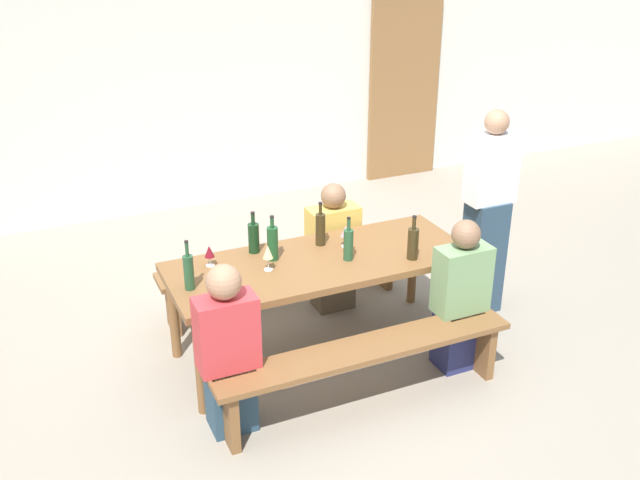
# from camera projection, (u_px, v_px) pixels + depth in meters

# --- Properties ---
(ground_plane) EXTENTS (24.00, 24.00, 0.00)m
(ground_plane) POSITION_uv_depth(u_px,v_px,m) (320.00, 349.00, 5.38)
(ground_plane) COLOR gray
(back_wall) EXTENTS (14.00, 0.20, 3.20)m
(back_wall) POSITION_uv_depth(u_px,v_px,m) (190.00, 57.00, 7.46)
(back_wall) COLOR silver
(back_wall) RESTS_ON ground
(wooden_door) EXTENTS (0.90, 0.06, 2.10)m
(wooden_door) POSITION_uv_depth(u_px,v_px,m) (404.00, 90.00, 8.50)
(wooden_door) COLOR olive
(wooden_door) RESTS_ON ground
(tasting_table) EXTENTS (2.14, 0.83, 0.75)m
(tasting_table) POSITION_uv_depth(u_px,v_px,m) (320.00, 269.00, 5.10)
(tasting_table) COLOR brown
(tasting_table) RESTS_ON ground
(bench_near) EXTENTS (2.04, 0.30, 0.45)m
(bench_near) POSITION_uv_depth(u_px,v_px,m) (365.00, 359.00, 4.64)
(bench_near) COLOR brown
(bench_near) RESTS_ON ground
(bench_far) EXTENTS (2.04, 0.30, 0.45)m
(bench_far) POSITION_uv_depth(u_px,v_px,m) (284.00, 267.00, 5.83)
(bench_far) COLOR brown
(bench_far) RESTS_ON ground
(wine_bottle_0) EXTENTS (0.08, 0.08, 0.33)m
(wine_bottle_0) POSITION_uv_depth(u_px,v_px,m) (273.00, 243.00, 5.02)
(wine_bottle_0) COLOR #194723
(wine_bottle_0) RESTS_ON tasting_table
(wine_bottle_1) EXTENTS (0.08, 0.08, 0.33)m
(wine_bottle_1) POSITION_uv_depth(u_px,v_px,m) (413.00, 243.00, 5.03)
(wine_bottle_1) COLOR #332814
(wine_bottle_1) RESTS_ON tasting_table
(wine_bottle_2) EXTENTS (0.07, 0.07, 0.33)m
(wine_bottle_2) POSITION_uv_depth(u_px,v_px,m) (320.00, 229.00, 5.24)
(wine_bottle_2) COLOR #332814
(wine_bottle_2) RESTS_ON tasting_table
(wine_bottle_3) EXTENTS (0.07, 0.07, 0.32)m
(wine_bottle_3) POSITION_uv_depth(u_px,v_px,m) (348.00, 244.00, 5.02)
(wine_bottle_3) COLOR #234C2D
(wine_bottle_3) RESTS_ON tasting_table
(wine_bottle_4) EXTENTS (0.08, 0.08, 0.31)m
(wine_bottle_4) POSITION_uv_depth(u_px,v_px,m) (254.00, 237.00, 5.13)
(wine_bottle_4) COLOR #143319
(wine_bottle_4) RESTS_ON tasting_table
(wine_bottle_5) EXTENTS (0.07, 0.07, 0.34)m
(wine_bottle_5) POSITION_uv_depth(u_px,v_px,m) (189.00, 271.00, 4.63)
(wine_bottle_5) COLOR #234C2D
(wine_bottle_5) RESTS_ON tasting_table
(wine_glass_0) EXTENTS (0.07, 0.07, 0.16)m
(wine_glass_0) POSITION_uv_depth(u_px,v_px,m) (414.00, 228.00, 5.30)
(wine_glass_0) COLOR silver
(wine_glass_0) RESTS_ON tasting_table
(wine_glass_1) EXTENTS (0.07, 0.07, 0.19)m
(wine_glass_1) POSITION_uv_depth(u_px,v_px,m) (268.00, 253.00, 4.87)
(wine_glass_1) COLOR silver
(wine_glass_1) RESTS_ON tasting_table
(wine_glass_2) EXTENTS (0.07, 0.07, 0.15)m
(wine_glass_2) POSITION_uv_depth(u_px,v_px,m) (209.00, 252.00, 4.93)
(wine_glass_2) COLOR silver
(wine_glass_2) RESTS_ON tasting_table
(wine_glass_3) EXTENTS (0.08, 0.08, 0.17)m
(wine_glass_3) POSITION_uv_depth(u_px,v_px,m) (346.00, 232.00, 5.21)
(wine_glass_3) COLOR silver
(wine_glass_3) RESTS_ON tasting_table
(seated_guest_near_0) EXTENTS (0.37, 0.24, 1.14)m
(seated_guest_near_0) POSITION_uv_depth(u_px,v_px,m) (228.00, 353.00, 4.37)
(seated_guest_near_0) COLOR #29455B
(seated_guest_near_0) RESTS_ON ground
(seated_guest_near_1) EXTENTS (0.37, 0.24, 1.13)m
(seated_guest_near_1) POSITION_uv_depth(u_px,v_px,m) (460.00, 299.00, 4.99)
(seated_guest_near_1) COLOR navy
(seated_guest_near_1) RESTS_ON ground
(seated_guest_far_0) EXTENTS (0.41, 0.24, 1.07)m
(seated_guest_far_0) POSITION_uv_depth(u_px,v_px,m) (333.00, 251.00, 5.78)
(seated_guest_far_0) COLOR brown
(seated_guest_far_0) RESTS_ON ground
(standing_host) EXTENTS (0.38, 0.24, 1.66)m
(standing_host) POSITION_uv_depth(u_px,v_px,m) (487.00, 218.00, 5.62)
(standing_host) COLOR #2A4256
(standing_host) RESTS_ON ground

